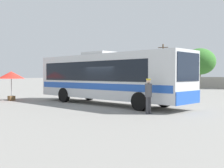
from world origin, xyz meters
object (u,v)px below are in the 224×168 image
object	(u,v)px
coach_bus_silver_blue	(106,76)
roadside_tree_left	(200,62)
vendor_umbrella_near_gate_red	(11,76)
utility_pole_far	(163,64)
parked_car_second_white	(173,83)
parked_car_leftmost_maroon	(142,82)
attendant_by_bus_door	(148,94)

from	to	relation	value
coach_bus_silver_blue	roadside_tree_left	xyz separation A→B (m)	(-9.94, 32.78, 2.43)
vendor_umbrella_near_gate_red	utility_pole_far	xyz separation A→B (m)	(-7.59, 31.78, 1.97)
coach_bus_silver_blue	parked_car_second_white	world-z (taller)	coach_bus_silver_blue
parked_car_leftmost_maroon	roadside_tree_left	world-z (taller)	roadside_tree_left
parked_car_leftmost_maroon	roadside_tree_left	distance (m)	12.27
parked_car_leftmost_maroon	utility_pole_far	world-z (taller)	utility_pole_far
attendant_by_bus_door	parked_car_second_white	world-z (taller)	attendant_by_bus_door
attendant_by_bus_door	parked_car_leftmost_maroon	world-z (taller)	attendant_by_bus_door
vendor_umbrella_near_gate_red	roadside_tree_left	world-z (taller)	roadside_tree_left
vendor_umbrella_near_gate_red	parked_car_second_white	bearing A→B (deg)	94.34
parked_car_leftmost_maroon	parked_car_second_white	world-z (taller)	parked_car_second_white
vendor_umbrella_near_gate_red	roadside_tree_left	size ratio (longest dim) A/B	0.34
attendant_by_bus_door	parked_car_second_white	distance (m)	28.49
parked_car_second_white	coach_bus_silver_blue	bearing A→B (deg)	-68.29
parked_car_leftmost_maroon	parked_car_second_white	distance (m)	5.32
coach_bus_silver_blue	vendor_umbrella_near_gate_red	size ratio (longest dim) A/B	5.33
attendant_by_bus_door	parked_car_leftmost_maroon	size ratio (longest dim) A/B	0.39
parked_car_leftmost_maroon	utility_pole_far	bearing A→B (deg)	93.25
parked_car_leftmost_maroon	roadside_tree_left	xyz separation A→B (m)	(4.42, 10.88, 3.54)
coach_bus_silver_blue	attendant_by_bus_door	world-z (taller)	coach_bus_silver_blue
vendor_umbrella_near_gate_red	attendant_by_bus_door	bearing A→B (deg)	7.17
coach_bus_silver_blue	parked_car_second_white	xyz separation A→B (m)	(-9.13, 22.94, -1.10)
parked_car_leftmost_maroon	parked_car_second_white	xyz separation A→B (m)	(5.22, 1.04, 0.01)
coach_bus_silver_blue	utility_pole_far	size ratio (longest dim) A/B	1.62
attendant_by_bus_door	roadside_tree_left	distance (m)	37.82
roadside_tree_left	utility_pole_far	bearing A→B (deg)	-137.72
parked_car_leftmost_maroon	roadside_tree_left	size ratio (longest dim) A/B	0.70
parked_car_leftmost_maroon	vendor_umbrella_near_gate_red	bearing A→B (deg)	-74.05
coach_bus_silver_blue	parked_car_second_white	distance (m)	24.72
coach_bus_silver_blue	roadside_tree_left	size ratio (longest dim) A/B	1.81
coach_bus_silver_blue	roadside_tree_left	world-z (taller)	roadside_tree_left
parked_car_second_white	parked_car_leftmost_maroon	bearing A→B (deg)	-168.71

